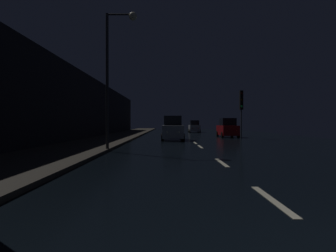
{
  "coord_description": "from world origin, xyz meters",
  "views": [
    {
      "loc": [
        -2.1,
        -2.44,
        1.56
      ],
      "look_at": [
        -2.06,
        19.51,
        1.3
      ],
      "focal_mm": 28.99,
      "sensor_mm": 36.0,
      "label": 1
    }
  ],
  "objects_px": {
    "car_approaching_headlights": "(172,129)",
    "traffic_light_far_right": "(241,104)",
    "car_distant_taillights": "(194,127)",
    "streetlamp_overhead": "(115,60)",
    "car_parked_right_far": "(227,128)"
  },
  "relations": [
    {
      "from": "car_distant_taillights",
      "to": "car_parked_right_far",
      "type": "bearing_deg",
      "value": -171.22
    },
    {
      "from": "traffic_light_far_right",
      "to": "car_approaching_headlights",
      "type": "distance_m",
      "value": 7.7
    },
    {
      "from": "car_distant_taillights",
      "to": "streetlamp_overhead",
      "type": "bearing_deg",
      "value": 166.35
    },
    {
      "from": "traffic_light_far_right",
      "to": "streetlamp_overhead",
      "type": "height_order",
      "value": "streetlamp_overhead"
    },
    {
      "from": "car_approaching_headlights",
      "to": "car_distant_taillights",
      "type": "distance_m",
      "value": 19.87
    },
    {
      "from": "car_approaching_headlights",
      "to": "streetlamp_overhead",
      "type": "bearing_deg",
      "value": -18.5
    },
    {
      "from": "car_parked_right_far",
      "to": "car_approaching_headlights",
      "type": "bearing_deg",
      "value": 129.9
    },
    {
      "from": "car_approaching_headlights",
      "to": "traffic_light_far_right",
      "type": "bearing_deg",
      "value": 109.77
    },
    {
      "from": "streetlamp_overhead",
      "to": "car_parked_right_far",
      "type": "bearing_deg",
      "value": 57.81
    },
    {
      "from": "traffic_light_far_right",
      "to": "car_distant_taillights",
      "type": "distance_m",
      "value": 17.48
    },
    {
      "from": "streetlamp_overhead",
      "to": "car_approaching_headlights",
      "type": "xyz_separation_m",
      "value": [
        3.26,
        9.75,
        -3.96
      ]
    },
    {
      "from": "car_approaching_headlights",
      "to": "car_distant_taillights",
      "type": "height_order",
      "value": "car_approaching_headlights"
    },
    {
      "from": "car_approaching_headlights",
      "to": "car_distant_taillights",
      "type": "relative_size",
      "value": 1.11
    },
    {
      "from": "car_approaching_headlights",
      "to": "car_distant_taillights",
      "type": "xyz_separation_m",
      "value": [
        3.84,
        19.5,
        -0.1
      ]
    },
    {
      "from": "streetlamp_overhead",
      "to": "car_distant_taillights",
      "type": "xyz_separation_m",
      "value": [
        7.1,
        29.25,
        -4.07
      ]
    }
  ]
}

